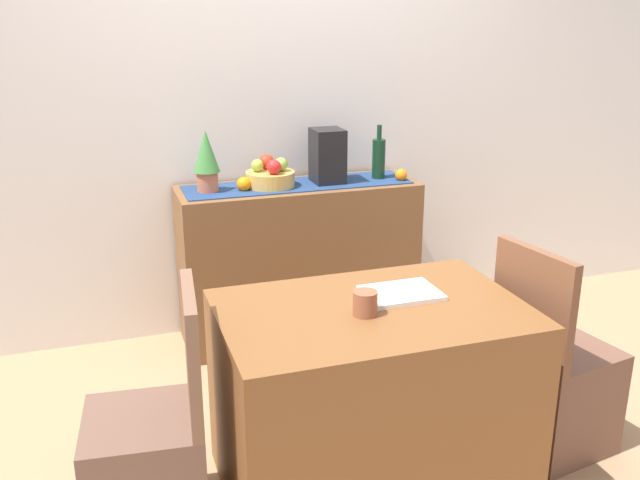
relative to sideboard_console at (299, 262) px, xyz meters
The scene contains 19 objects.
ground_plane 1.02m from the sideboard_console, 95.04° to the right, with size 6.40×6.40×0.02m, color #A3805B.
room_wall_rear 0.96m from the sideboard_console, 107.32° to the left, with size 6.40×0.06×2.70m, color silver.
sideboard_console is the anchor object (origin of this frame).
table_runner 0.44m from the sideboard_console, behind, with size 1.21×0.32×0.01m, color navy.
fruit_bowl 0.50m from the sideboard_console, behind, with size 0.26×0.26×0.08m, color gold.
apple_right 0.58m from the sideboard_console, 156.73° to the right, with size 0.08×0.08×0.08m, color red.
apple_left 0.58m from the sideboard_console, 156.33° to the left, with size 0.08×0.08×0.08m, color red.
apple_rear 0.59m from the sideboard_console, behind, with size 0.07×0.07×0.07m, color #94B23D.
apple_upper 0.56m from the sideboard_console, behind, with size 0.07×0.07×0.07m, color #8EB441.
wine_bottle 0.72m from the sideboard_console, ahead, with size 0.07×0.07×0.30m.
coffee_maker 0.60m from the sideboard_console, ahead, with size 0.16×0.18×0.29m, color black.
potted_plant 0.77m from the sideboard_console, behind, with size 0.13×0.13×0.32m.
orange_loose_near_bowl 0.73m from the sideboard_console, ahead, with size 0.07×0.07×0.07m, color orange.
orange_loose_end 0.56m from the sideboard_console, behind, with size 0.07×0.07×0.07m, color orange.
dining_table 1.36m from the sideboard_console, 95.14° to the right, with size 1.11×0.73×0.74m, color brown.
open_book 1.31m from the sideboard_console, 88.95° to the right, with size 0.28×0.21×0.02m, color white.
coffee_cup 1.45m from the sideboard_console, 96.93° to the right, with size 0.09×0.09×0.09m, color brown.
chair_near_window 1.65m from the sideboard_console, 124.81° to the right, with size 0.44×0.44×0.90m.
chair_by_corner 1.53m from the sideboard_console, 62.74° to the right, with size 0.46×0.46×0.90m.
Camera 1 is at (-0.95, -2.57, 1.77)m, focal length 39.45 mm.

